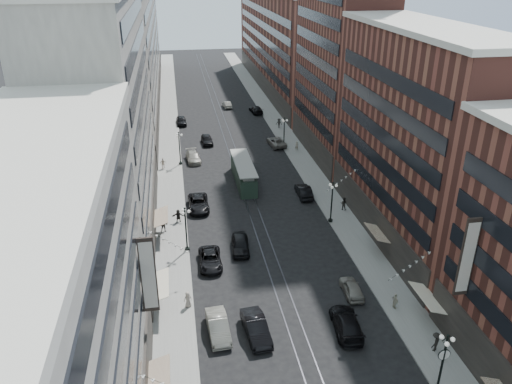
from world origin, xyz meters
TOP-DOWN VIEW (x-y plane):
  - ground at (0.00, 60.00)m, footprint 220.00×220.00m
  - sidewalk_west at (-11.00, 70.00)m, footprint 4.00×180.00m
  - sidewalk_east at (11.00, 70.00)m, footprint 4.00×180.00m
  - rail_west at (-0.70, 70.00)m, footprint 0.12×180.00m
  - rail_east at (0.70, 70.00)m, footprint 0.12×180.00m
  - building_west_near at (-17.00, 0.00)m, footprint 8.00×30.00m
  - building_west_mid at (-17.00, 33.00)m, footprint 8.00×36.00m
  - building_west_far at (-17.00, 96.00)m, footprint 8.00×90.00m
  - building_east_mid at (17.00, 28.00)m, footprint 8.00×30.00m
  - building_east_tower at (17.00, 56.00)m, footprint 8.00×26.00m
  - building_east_far at (17.00, 105.00)m, footprint 8.00×72.00m
  - lamppost_sw_far at (-9.20, 28.00)m, footprint 1.03×1.14m
  - lamppost_sw_mid at (-9.20, 55.00)m, footprint 1.03×1.14m
  - lamppost_se_near at (9.20, 4.00)m, footprint 1.08×1.14m
  - lamppost_se_far at (9.20, 32.00)m, footprint 1.03×1.14m
  - lamppost_se_mid at (9.20, 60.00)m, footprint 1.03×1.14m
  - streetcar at (0.00, 46.27)m, footprint 2.63×11.87m
  - car_1 at (-7.02, 13.42)m, footprint 2.06×5.12m
  - car_2 at (-6.80, 24.69)m, footprint 2.46×5.27m
  - car_4 at (6.80, 17.10)m, footprint 1.88×4.30m
  - car_5 at (-3.70, 12.63)m, footprint 2.33×5.40m
  - car_6 at (4.50, 11.99)m, footprint 2.83×5.88m
  - pedestrian_1 at (-9.53, 17.63)m, footprint 0.91×0.68m
  - pedestrian_2 at (-11.84, 32.75)m, footprint 0.97×0.57m
  - pedestrian_3 at (11.10, 8.13)m, footprint 1.23×1.12m
  - pedestrian_4 at (10.07, 14.08)m, footprint 0.65×1.02m
  - car_7 at (-7.24, 38.64)m, footprint 2.69×5.83m
  - car_8 at (-7.06, 56.27)m, footprint 2.59×5.45m
  - car_9 at (-8.40, 77.17)m, footprint 2.09×4.87m
  - car_10 at (7.74, 40.04)m, footprint 1.84×5.00m
  - car_11 at (8.16, 61.47)m, footprint 3.12×5.77m
  - car_12 at (8.00, 82.97)m, footprint 2.75×5.57m
  - car_13 at (-4.12, 64.62)m, footprint 2.10×4.82m
  - car_14 at (2.20, 88.32)m, footprint 1.95×4.47m
  - pedestrian_5 at (-10.02, 35.09)m, footprint 1.60×0.55m
  - pedestrian_6 at (-11.96, 53.52)m, footprint 1.06×0.49m
  - pedestrian_7 at (11.90, 34.92)m, footprint 0.98×0.85m
  - pedestrian_8 at (11.09, 58.21)m, footprint 0.69×0.53m
  - pedestrian_9 at (10.70, 71.35)m, footprint 1.32×0.82m
  - car_extra_0 at (-3.13, 27.13)m, footprint 2.38×5.09m

SIDE VIEW (x-z plane):
  - ground at x=0.00m, z-range 0.00..0.00m
  - rail_west at x=-0.70m, z-range 0.00..0.02m
  - rail_east at x=0.70m, z-range 0.00..0.02m
  - sidewalk_west at x=-11.00m, z-range 0.00..0.15m
  - sidewalk_east at x=11.00m, z-range 0.00..0.15m
  - car_14 at x=2.20m, z-range 0.00..1.43m
  - car_4 at x=6.80m, z-range 0.00..1.44m
  - car_2 at x=-6.80m, z-range 0.00..1.46m
  - car_8 at x=-7.06m, z-range 0.00..1.54m
  - car_11 at x=8.16m, z-range 0.00..1.54m
  - car_12 at x=8.00m, z-range 0.00..1.56m
  - car_7 at x=-7.24m, z-range 0.00..1.62m
  - car_13 at x=-4.12m, z-range 0.00..1.62m
  - car_10 at x=7.74m, z-range 0.00..1.63m
  - car_9 at x=-8.40m, z-range 0.00..1.64m
  - car_6 at x=4.50m, z-range 0.00..1.65m
  - car_1 at x=-7.02m, z-range 0.00..1.65m
  - car_extra_0 at x=-3.13m, z-range 0.00..1.69m
  - car_5 at x=-3.70m, z-range 0.00..1.73m
  - pedestrian_4 at x=10.07m, z-range 0.15..1.77m
  - pedestrian_1 at x=-9.53m, z-range 0.15..1.80m
  - pedestrian_5 at x=-10.02m, z-range 0.15..1.85m
  - pedestrian_8 at x=11.09m, z-range 0.15..1.87m
  - pedestrian_7 at x=11.90m, z-range 0.15..1.93m
  - pedestrian_6 at x=-11.96m, z-range 0.15..1.94m
  - pedestrian_3 at x=11.10m, z-range 0.15..1.98m
  - pedestrian_9 at x=10.70m, z-range 0.15..2.06m
  - pedestrian_2 at x=-11.84m, z-range 0.15..2.08m
  - streetcar at x=0.00m, z-range -0.13..3.16m
  - lamppost_sw_far at x=-9.20m, z-range 0.34..5.86m
  - lamppost_sw_mid at x=-9.20m, z-range 0.34..5.86m
  - lamppost_se_far at x=9.20m, z-range 0.34..5.86m
  - lamppost_se_mid at x=9.20m, z-range 0.34..5.86m
  - lamppost_se_near at x=9.20m, z-range 0.46..5.98m
  - building_west_near at x=-17.00m, z-range 0.00..22.00m
  - building_east_mid at x=17.00m, z-range 0.00..24.00m
  - building_east_far at x=17.00m, z-range 0.00..24.00m
  - building_west_far at x=-17.00m, z-range 0.00..26.00m
  - building_west_mid at x=-17.00m, z-range 0.00..28.00m
  - building_east_tower at x=17.00m, z-range 0.00..42.00m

